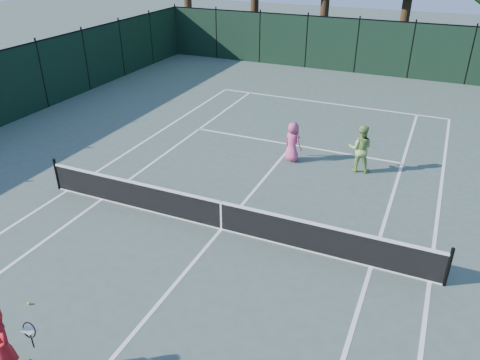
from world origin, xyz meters
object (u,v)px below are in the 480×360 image
at_px(player_pink, 293,142).
at_px(player_green, 360,149).
at_px(loose_ball_midcourt, 29,303).
at_px(coach, 1,346).

relative_size(player_pink, player_green, 0.87).
bearing_deg(loose_ball_midcourt, coach, -52.89).
xyz_separation_m(coach, loose_ball_midcourt, (-1.21, 1.60, -0.80)).
bearing_deg(coach, player_green, 82.37).
relative_size(coach, loose_ball_midcourt, 24.57).
bearing_deg(coach, loose_ball_midcourt, 139.86).
bearing_deg(player_green, coach, 61.55).
xyz_separation_m(player_pink, player_green, (2.35, 0.15, 0.10)).
relative_size(coach, player_pink, 1.15).
bearing_deg(loose_ball_midcourt, player_pink, 72.28).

